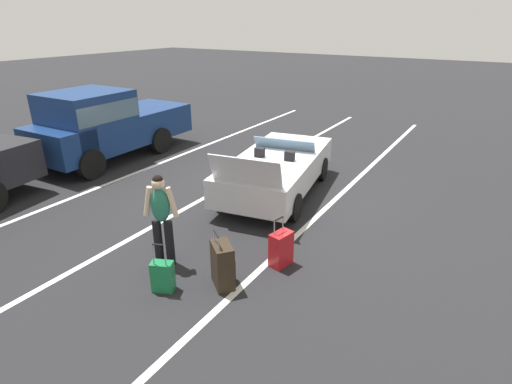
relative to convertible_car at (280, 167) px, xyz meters
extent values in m
plane|color=black|center=(-0.20, -0.03, -0.59)|extent=(80.00, 80.00, 0.00)
cube|color=silver|center=(-0.20, -1.43, -0.59)|extent=(18.00, 0.12, 0.01)
cube|color=silver|center=(-0.20, 1.27, -0.59)|extent=(18.00, 0.12, 0.01)
cube|color=silver|center=(-0.20, 3.97, -0.59)|extent=(18.00, 0.12, 0.01)
cube|color=silver|center=(-0.20, -0.03, 0.03)|extent=(4.34, 2.45, 0.64)
cube|color=silver|center=(1.22, 0.22, -0.08)|extent=(1.58, 1.88, 0.38)
cube|color=slate|center=(0.31, 0.05, 0.50)|extent=(0.45, 1.56, 0.31)
cube|color=black|center=(-0.46, 0.29, 0.46)|extent=(0.20, 0.24, 0.22)
cube|color=black|center=(-0.33, -0.43, 0.46)|extent=(0.20, 0.24, 0.22)
cube|color=silver|center=(-2.11, -0.38, 0.63)|extent=(0.51, 1.52, 0.61)
cylinder|color=black|center=(0.91, 0.98, -0.29)|extent=(0.63, 0.32, 0.60)
cylinder|color=black|center=(1.20, -0.61, -0.29)|extent=(0.63, 0.32, 0.60)
cylinder|color=black|center=(-1.59, 0.54, -0.29)|extent=(0.63, 0.32, 0.60)
cylinder|color=black|center=(-1.31, -1.05, -0.29)|extent=(0.63, 0.32, 0.60)
cube|color=#2D2319|center=(-3.96, -1.15, -0.22)|extent=(0.52, 0.55, 0.74)
cube|color=black|center=(-3.84, -1.24, -0.28)|extent=(0.26, 0.31, 0.41)
cylinder|color=gray|center=(-3.94, -0.99, 0.25)|extent=(0.03, 0.03, 0.20)
cylinder|color=gray|center=(-4.10, -1.20, 0.25)|extent=(0.03, 0.03, 0.20)
cylinder|color=black|center=(-4.02, -1.10, 0.35)|extent=(0.19, 0.22, 0.03)
sphere|color=black|center=(-3.94, -0.95, -0.57)|extent=(0.04, 0.04, 0.04)
sphere|color=black|center=(-4.15, -1.21, -0.57)|extent=(0.04, 0.04, 0.04)
cube|color=red|center=(-2.96, -1.65, -0.28)|extent=(0.44, 0.32, 0.62)
cylinder|color=gray|center=(-2.84, -1.61, 0.15)|extent=(0.02, 0.02, 0.25)
cylinder|color=gray|center=(-3.05, -1.57, 0.15)|extent=(0.02, 0.02, 0.25)
cylinder|color=black|center=(-2.95, -1.59, 0.28)|extent=(0.22, 0.07, 0.03)
sphere|color=black|center=(-2.80, -1.60, -0.57)|extent=(0.04, 0.04, 0.04)
sphere|color=black|center=(-3.08, -1.54, -0.57)|extent=(0.04, 0.04, 0.04)
cube|color=#19723F|center=(-4.56, -0.43, -0.34)|extent=(0.32, 0.39, 0.50)
cylinder|color=gray|center=(-4.65, -0.36, 0.08)|extent=(0.03, 0.03, 0.35)
cylinder|color=gray|center=(-4.57, -0.54, 0.08)|extent=(0.03, 0.03, 0.35)
cylinder|color=black|center=(-4.61, -0.45, 0.26)|extent=(0.10, 0.18, 0.03)
sphere|color=black|center=(-4.68, -0.35, -0.57)|extent=(0.04, 0.04, 0.04)
sphere|color=black|center=(-4.58, -0.57, -0.57)|extent=(0.04, 0.04, 0.04)
cylinder|color=black|center=(-4.02, 0.17, -0.18)|extent=(0.20, 0.20, 0.82)
cylinder|color=black|center=(-3.94, -0.01, -0.18)|extent=(0.20, 0.20, 0.82)
ellipsoid|color=#267259|center=(-3.98, 0.08, 0.53)|extent=(0.34, 0.38, 0.60)
sphere|color=beige|center=(-3.98, 0.08, 0.92)|extent=(0.21, 0.21, 0.21)
sphere|color=black|center=(-3.98, 0.08, 0.97)|extent=(0.18, 0.18, 0.18)
cylinder|color=beige|center=(-4.07, 0.26, 0.59)|extent=(0.17, 0.21, 0.53)
cylinder|color=beige|center=(-3.89, -0.11, 0.59)|extent=(0.17, 0.21, 0.53)
cube|color=navy|center=(-2.19, 5.53, 0.26)|extent=(1.15, 1.93, 0.90)
cube|color=navy|center=(-1.14, 5.56, 0.66)|extent=(2.15, 1.95, 1.70)
cube|color=slate|center=(-1.14, 5.56, 1.04)|extent=(2.11, 1.97, 0.51)
cube|color=navy|center=(1.06, 5.62, 0.26)|extent=(2.45, 1.96, 0.90)
cylinder|color=black|center=(-1.95, 4.64, -0.19)|extent=(0.81, 0.30, 0.80)
cylinder|color=black|center=(-2.00, 6.44, -0.19)|extent=(0.81, 0.30, 0.80)
cylinder|color=black|center=(0.72, 4.71, -0.19)|extent=(0.81, 0.30, 0.80)
cylinder|color=black|center=(0.67, 6.51, -0.19)|extent=(0.81, 0.30, 0.80)
camera|label=1|loc=(-8.32, -4.46, 3.36)|focal=28.58mm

